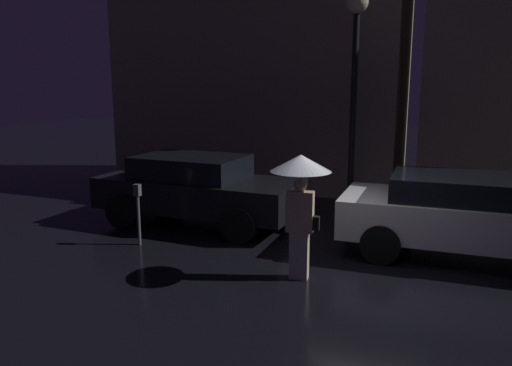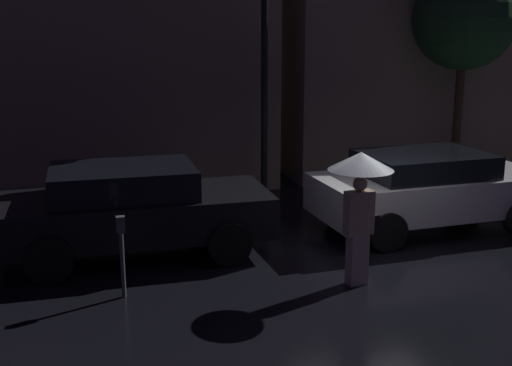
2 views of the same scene
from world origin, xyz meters
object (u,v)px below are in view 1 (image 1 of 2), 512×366
Objects in this scene: parked_car_black at (197,188)px; parked_car_white at (465,214)px; pedestrian_with_umbrella at (301,184)px; street_lamp_near at (355,51)px; parking_meter at (138,207)px.

parked_car_white is at bearing -0.12° from parked_car_black.
parked_car_black is 1.01× the size of parked_car_white.
pedestrian_with_umbrella is at bearing -140.85° from parked_car_white.
pedestrian_with_umbrella is 0.39× the size of street_lamp_near.
street_lamp_near is at bearing 50.68° from parking_meter.
parking_meter is at bearing -166.09° from parked_car_white.
street_lamp_near is (-2.52, 2.29, 2.98)m from parked_car_white.
parked_car_white is at bearing -42.30° from street_lamp_near.
parking_meter is at bearing 165.66° from pedestrian_with_umbrella.
parked_car_white is 3.72× the size of parking_meter.
street_lamp_near reaches higher than parked_car_white.
parked_car_black is 3.75× the size of parking_meter.
parked_car_white reaches higher than parking_meter.
parked_car_white is 2.22× the size of pedestrian_with_umbrella.
pedestrian_with_umbrella is at bearing -7.72° from parking_meter.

